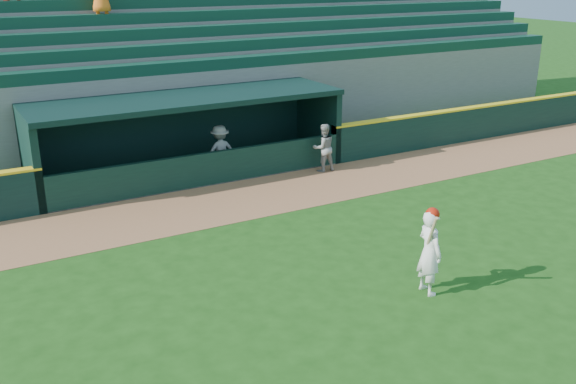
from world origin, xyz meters
name	(u,v)px	position (x,y,z in m)	size (l,w,h in m)	color
ground	(325,272)	(0.00, 0.00, 0.00)	(120.00, 120.00, 0.00)	#194310
warning_track	(229,202)	(0.00, 4.90, 0.01)	(40.00, 3.00, 0.01)	#925E3A
field_wall_right	(503,119)	(12.25, 6.55, 0.60)	(15.50, 0.30, 1.20)	black
wall_stripe_right	(505,103)	(12.25, 6.55, 1.23)	(15.50, 0.32, 0.06)	yellow
dugout_player_front	(323,148)	(3.78, 6.02, 0.76)	(0.74, 0.57, 1.52)	gray
dugout_player_inside	(220,151)	(0.76, 7.15, 0.79)	(1.03, 0.59, 1.59)	gray
dugout	(186,130)	(0.00, 8.00, 1.36)	(9.40, 2.80, 2.46)	slate
stands	(137,75)	(-0.03, 12.58, 2.40)	(34.50, 6.25, 7.15)	slate
batter_at_plate	(430,251)	(1.27, -1.75, 0.90)	(0.56, 0.78, 1.81)	white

